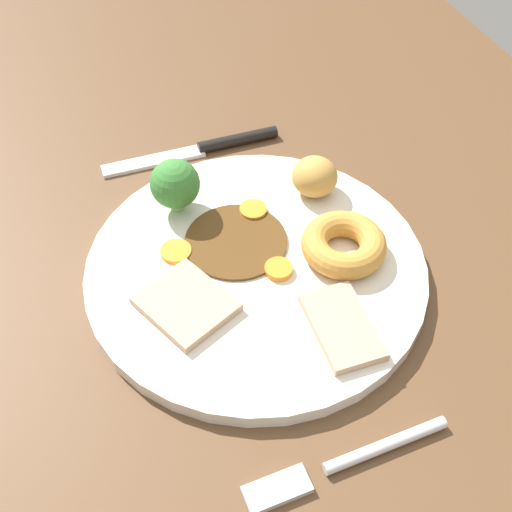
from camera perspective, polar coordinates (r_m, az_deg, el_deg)
name	(u,v)px	position (r cm, az deg, el deg)	size (l,w,h in cm)	color
dining_table	(253,302)	(57.42, -0.24, -4.02)	(120.00, 84.00, 3.60)	brown
dinner_plate	(256,269)	(56.52, 0.00, -1.15)	(29.00, 29.00, 1.40)	silver
gravy_pool	(239,240)	(57.67, -1.47, 1.36)	(8.99, 8.99, 0.30)	#563819
meat_slice_main	(186,304)	(53.05, -6.06, -4.13)	(6.93, 6.02, 0.80)	tan
meat_slice_under	(342,326)	(51.86, 7.44, -6.04)	(7.58, 4.41, 0.80)	tan
yorkshire_pudding	(342,242)	(56.63, 7.45, 1.21)	(7.29, 7.29, 2.29)	#C68938
roast_potato_left	(315,177)	(61.42, 5.09, 6.84)	(4.26, 4.18, 3.65)	#BC8C42
carrot_coin_front	(176,251)	(57.09, -6.93, 0.39)	(2.69, 2.69, 0.41)	orange
carrot_coin_back	(253,210)	(60.13, -0.24, 3.97)	(2.49, 2.49, 0.54)	orange
carrot_coin_side	(277,265)	(55.52, 1.80, -0.81)	(2.37, 2.37, 0.58)	orange
broccoli_floret	(175,184)	(59.24, -7.00, 6.17)	(4.48, 4.48, 5.18)	#8CB766
fork	(342,463)	(47.70, 7.45, -17.29)	(2.16, 15.29, 0.90)	silver
knife	(207,147)	(69.09, -4.23, 9.34)	(1.85, 18.52, 1.20)	black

